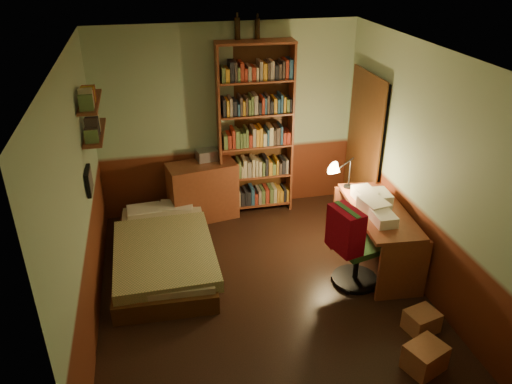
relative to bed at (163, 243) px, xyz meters
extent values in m
cube|color=black|center=(1.02, -0.72, -0.31)|extent=(3.50, 4.00, 0.02)
cube|color=silver|center=(1.02, -0.72, 2.31)|extent=(3.50, 4.00, 0.02)
cube|color=#96B28F|center=(1.02, 1.29, 1.00)|extent=(3.50, 0.02, 2.60)
cube|color=#96B28F|center=(-0.74, -0.72, 1.00)|extent=(0.02, 4.00, 2.60)
cube|color=#96B28F|center=(2.78, -0.72, 1.00)|extent=(0.02, 4.00, 2.60)
cube|color=#96B28F|center=(1.02, -2.73, 1.00)|extent=(3.50, 0.02, 2.60)
cube|color=black|center=(2.74, 0.58, 0.70)|extent=(0.06, 0.90, 2.00)
cube|color=#422410|center=(2.71, 0.58, 0.70)|extent=(0.02, 0.98, 2.08)
cube|color=olive|center=(0.00, 0.00, 0.00)|extent=(1.15, 2.05, 0.60)
cube|color=brown|center=(0.61, 1.04, 0.11)|extent=(0.98, 0.61, 0.81)
cube|color=#B2B2B7|center=(0.70, 1.17, 0.59)|extent=(0.30, 0.25, 0.15)
cube|color=brown|center=(1.37, 1.13, 0.89)|extent=(1.03, 0.36, 2.38)
cylinder|color=black|center=(1.17, 1.23, 2.21)|extent=(0.09, 0.09, 0.27)
cylinder|color=black|center=(1.42, 1.23, 2.20)|extent=(0.07, 0.07, 0.25)
cube|color=brown|center=(2.46, -0.53, 0.08)|extent=(0.70, 1.44, 0.75)
cube|color=silver|center=(2.37, -0.56, 0.52)|extent=(0.30, 0.38, 0.14)
cone|color=black|center=(2.32, 0.07, 0.75)|extent=(0.23, 0.23, 0.59)
cube|color=#285B29|center=(2.10, -0.83, 0.16)|extent=(0.55, 0.51, 0.92)
cube|color=maroon|center=(1.87, -0.62, 0.86)|extent=(0.23, 0.41, 0.49)
cube|color=brown|center=(-0.62, 0.38, 1.30)|extent=(0.20, 0.90, 0.03)
cube|color=brown|center=(-0.62, 0.38, 1.65)|extent=(0.20, 0.90, 0.03)
cube|color=black|center=(-0.70, -0.12, 0.95)|extent=(0.04, 0.32, 0.26)
cube|color=#A26643|center=(2.21, -2.17, -0.17)|extent=(0.42, 0.38, 0.26)
cube|color=#A26643|center=(2.44, -1.71, -0.19)|extent=(0.36, 0.32, 0.22)
camera|label=1|loc=(-0.01, -5.10, 3.23)|focal=35.00mm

